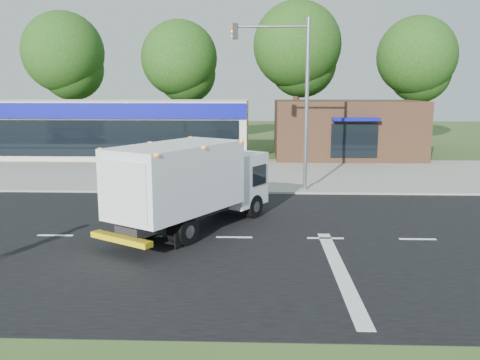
# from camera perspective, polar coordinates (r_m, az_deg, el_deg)

# --- Properties ---
(ground) EXTENTS (120.00, 120.00, 0.00)m
(ground) POSITION_cam_1_polar(r_m,az_deg,el_deg) (16.89, -0.66, -6.50)
(ground) COLOR #385123
(ground) RESTS_ON ground
(road_asphalt) EXTENTS (60.00, 14.00, 0.02)m
(road_asphalt) POSITION_cam_1_polar(r_m,az_deg,el_deg) (16.88, -0.66, -6.48)
(road_asphalt) COLOR black
(road_asphalt) RESTS_ON ground
(sidewalk) EXTENTS (60.00, 2.40, 0.12)m
(sidewalk) POSITION_cam_1_polar(r_m,az_deg,el_deg) (24.83, 0.24, -0.88)
(sidewalk) COLOR gray
(sidewalk) RESTS_ON ground
(parking_apron) EXTENTS (60.00, 9.00, 0.02)m
(parking_apron) POSITION_cam_1_polar(r_m,az_deg,el_deg) (30.55, 0.59, 1.14)
(parking_apron) COLOR gray
(parking_apron) RESTS_ON ground
(lane_markings) EXTENTS (55.20, 7.00, 0.01)m
(lane_markings) POSITION_cam_1_polar(r_m,az_deg,el_deg) (15.58, 4.12, -7.91)
(lane_markings) COLOR silver
(lane_markings) RESTS_ON road_asphalt
(ems_box_truck) EXTENTS (5.46, 7.06, 3.09)m
(ems_box_truck) POSITION_cam_1_polar(r_m,az_deg,el_deg) (17.43, -5.51, 0.01)
(ems_box_truck) COLOR black
(ems_box_truck) RESTS_ON ground
(retail_strip_mall) EXTENTS (18.00, 6.20, 4.00)m
(retail_strip_mall) POSITION_cam_1_polar(r_m,az_deg,el_deg) (37.48, -13.12, 5.66)
(retail_strip_mall) COLOR beige
(retail_strip_mall) RESTS_ON ground
(brown_storefront) EXTENTS (10.00, 6.70, 4.00)m
(brown_storefront) POSITION_cam_1_polar(r_m,az_deg,el_deg) (36.77, 11.87, 5.61)
(brown_storefront) COLOR #382316
(brown_storefront) RESTS_ON ground
(traffic_signal_pole) EXTENTS (3.51, 0.25, 8.00)m
(traffic_signal_pole) POSITION_cam_1_polar(r_m,az_deg,el_deg) (23.80, 5.97, 10.36)
(traffic_signal_pole) COLOR gray
(traffic_signal_pole) RESTS_ON ground
(background_trees) EXTENTS (36.77, 7.39, 12.10)m
(background_trees) POSITION_cam_1_polar(r_m,az_deg,el_deg) (44.41, -0.02, 13.55)
(background_trees) COLOR #332114
(background_trees) RESTS_ON ground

